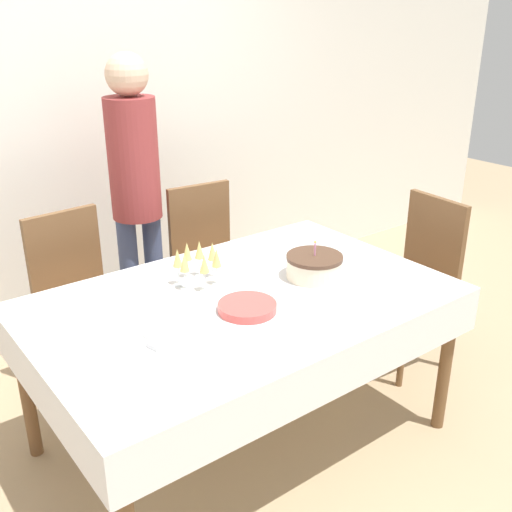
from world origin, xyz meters
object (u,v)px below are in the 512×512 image
at_px(dining_chair_far_right, 209,259).
at_px(dining_chair_far_left, 78,296).
at_px(plate_stack_main, 247,307).
at_px(champagne_tray, 197,265).
at_px(person_standing, 135,180).
at_px(dining_chair_right_end, 418,274).
at_px(birthday_cake, 314,266).

bearing_deg(dining_chair_far_right, dining_chair_far_left, 179.99).
distance_m(dining_chair_far_right, plate_stack_main, 1.16).
bearing_deg(plate_stack_main, champagne_tray, 92.93).
relative_size(plate_stack_main, person_standing, 0.14).
bearing_deg(dining_chair_right_end, birthday_cake, -177.82).
bearing_deg(dining_chair_far_right, plate_stack_main, -114.71).
relative_size(dining_chair_right_end, champagne_tray, 3.33).
height_order(dining_chair_far_left, birthday_cake, dining_chair_far_left).
height_order(birthday_cake, person_standing, person_standing).
relative_size(champagne_tray, plate_stack_main, 1.20).
bearing_deg(person_standing, dining_chair_far_right, -25.18).
distance_m(plate_stack_main, person_standing, 1.23).
distance_m(dining_chair_far_left, champagne_tray, 0.81).
relative_size(dining_chair_far_left, plate_stack_main, 3.98).
xyz_separation_m(dining_chair_far_left, dining_chair_far_right, (0.82, -0.00, 0.00)).
xyz_separation_m(dining_chair_right_end, person_standing, (-1.18, 1.08, 0.51)).
bearing_deg(champagne_tray, dining_chair_right_end, -10.32).
distance_m(dining_chair_far_left, dining_chair_far_right, 0.82).
relative_size(champagne_tray, person_standing, 0.17).
xyz_separation_m(dining_chair_far_left, birthday_cake, (0.80, -0.94, 0.28)).
height_order(dining_chair_right_end, person_standing, person_standing).
relative_size(birthday_cake, champagne_tray, 0.90).
bearing_deg(person_standing, champagne_tray, -98.73).
distance_m(birthday_cake, person_standing, 1.19).
bearing_deg(champagne_tray, birthday_cake, -29.80).
relative_size(dining_chair_far_right, person_standing, 0.56).
bearing_deg(dining_chair_far_left, plate_stack_main, -71.32).
xyz_separation_m(plate_stack_main, person_standing, (0.11, 1.20, 0.27)).
bearing_deg(champagne_tray, plate_stack_main, -87.07).
distance_m(birthday_cake, champagne_tray, 0.55).
xyz_separation_m(dining_chair_far_left, person_standing, (0.46, 0.17, 0.51)).
distance_m(dining_chair_right_end, birthday_cake, 0.88).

